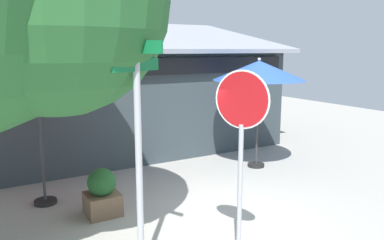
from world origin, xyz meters
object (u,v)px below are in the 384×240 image
Objects in this scene: street_sign_post at (138,137)px; stop_sign at (241,129)px; sidewalk_planter at (102,193)px; patio_umbrella_royal_blue_center at (259,71)px; patio_umbrella_crimson_left at (37,89)px.

stop_sign is at bearing -14.76° from street_sign_post.
patio_umbrella_royal_blue_center is at bearing 11.58° from sidewalk_planter.
patio_umbrella_royal_blue_center reaches higher than patio_umbrella_crimson_left.
sidewalk_planter is (-4.42, -0.90, -2.10)m from patio_umbrella_royal_blue_center.
stop_sign is 3.22m from sidewalk_planter.
stop_sign is at bearing -59.35° from patio_umbrella_crimson_left.
patio_umbrella_royal_blue_center is (4.53, 3.06, 0.58)m from street_sign_post.
stop_sign is 0.98× the size of patio_umbrella_royal_blue_center.
street_sign_post is at bearing -77.12° from patio_umbrella_crimson_left.
street_sign_post is 1.14× the size of stop_sign.
patio_umbrella_crimson_left is 0.90× the size of patio_umbrella_royal_blue_center.
stop_sign is at bearing -63.06° from sidewalk_planter.
patio_umbrella_royal_blue_center is (3.14, 3.42, 0.55)m from stop_sign.
street_sign_post is 5.50m from patio_umbrella_royal_blue_center.
patio_umbrella_crimson_left is 2.87× the size of sidewalk_planter.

